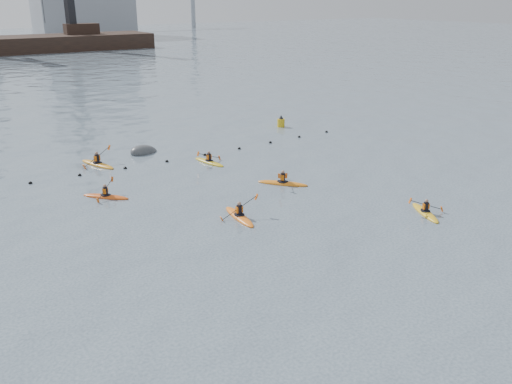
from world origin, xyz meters
TOP-DOWN VIEW (x-y plane):
  - ground at (0.00, 0.00)m, footprint 400.00×400.00m
  - float_line at (-0.50, 22.53)m, footprint 33.24×0.73m
  - kayaker_0 at (-0.12, 10.94)m, footprint 2.19×3.18m
  - kayaker_1 at (8.43, 5.91)m, footprint 1.86×2.87m
  - kayaker_2 at (-4.93, 17.75)m, footprint 2.36×2.48m
  - kayaker_3 at (3.37, 20.48)m, footprint 2.03×3.02m
  - kayaker_4 at (4.93, 13.98)m, footprint 2.55×2.81m
  - kayaker_5 at (-3.27, 24.24)m, footprint 2.26×3.40m
  - mooring_buoy at (0.61, 25.43)m, footprint 2.81×2.07m
  - nav_buoy at (14.00, 26.56)m, footprint 0.65×0.65m

SIDE VIEW (x-z plane):
  - ground at x=0.00m, z-range 0.00..0.00m
  - mooring_buoy at x=0.61m, z-range -0.81..0.81m
  - float_line at x=-0.50m, z-range -0.09..0.15m
  - kayaker_2 at x=-4.93m, z-range -0.45..0.62m
  - kayaker_1 at x=8.43m, z-range -0.44..0.62m
  - kayaker_3 at x=3.37m, z-range -0.46..0.65m
  - kayaker_0 at x=-0.12m, z-range -0.54..0.73m
  - kayaker_4 at x=4.93m, z-range -0.48..0.67m
  - kayaker_5 at x=-3.27m, z-range -0.55..0.76m
  - nav_buoy at x=14.00m, z-range -0.23..0.96m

